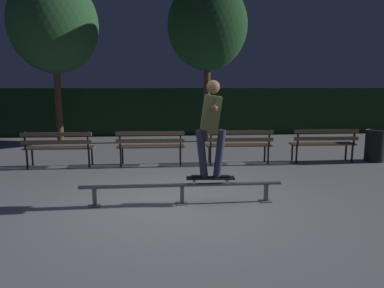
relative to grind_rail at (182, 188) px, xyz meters
The scene contains 12 objects.
ground_plane 0.26m from the grind_rail, 90.00° to the right, with size 90.00×90.00×0.00m, color gray.
hedge_backdrop 8.61m from the grind_rail, 90.00° to the left, with size 24.00×1.20×1.81m, color black.
grind_rail is the anchor object (origin of this frame).
skateboard 0.49m from the grind_rail, ahead, with size 0.79×0.25×0.09m.
skateboarder 1.19m from the grind_rail, ahead, with size 0.63×1.41×1.56m.
park_bench_leftmost 3.93m from the grind_rail, 133.76° to the left, with size 1.61×0.46×0.88m.
park_bench_left_center 2.90m from the grind_rail, 101.53° to the left, with size 1.61×0.46×0.88m.
park_bench_right_center 3.24m from the grind_rail, 61.20° to the left, with size 1.61×0.46×0.88m.
park_bench_rightmost 4.66m from the grind_rail, 37.50° to the left, with size 1.61×0.46×0.88m.
tree_far_left 8.75m from the grind_rail, 118.56° to the left, with size 2.89×2.89×5.47m.
tree_behind_benches 7.48m from the grind_rail, 79.23° to the left, with size 2.62×2.62×5.27m.
trash_can 5.82m from the grind_rail, 29.57° to the left, with size 0.52×0.52×0.80m.
Camera 1 is at (-0.32, -5.53, 1.90)m, focal length 33.27 mm.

